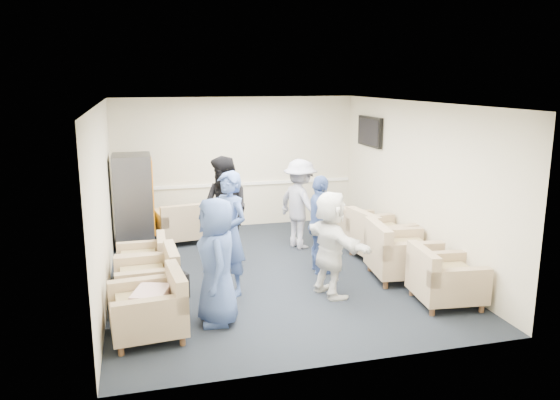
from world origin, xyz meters
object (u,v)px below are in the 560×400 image
object	(u,v)px
armchair_corner	(180,225)
person_back_right	(300,204)
armchair_right_near	(442,280)
person_mid_left	(229,234)
armchair_left_mid	(151,281)
armchair_right_midfar	(379,238)
person_mid_right	(320,225)
person_front_right	(331,244)
vending_machine	(134,201)
armchair_left_far	(145,263)
armchair_right_far	(358,229)
armchair_left_near	(153,310)
person_front_left	(217,261)
person_back_left	(225,211)
armchair_right_midnear	(398,255)

from	to	relation	value
armchair_corner	person_back_right	xyz separation A→B (m)	(2.11, -0.88, 0.49)
armchair_right_near	person_mid_left	world-z (taller)	person_mid_left
armchair_left_mid	armchair_right_midfar	distance (m)	3.99
person_mid_right	armchair_corner	bearing A→B (deg)	49.13
armchair_left_mid	armchair_corner	size ratio (longest dim) A/B	0.92
person_front_right	person_mid_right	bearing A→B (deg)	-23.38
armchair_right_near	vending_machine	xyz separation A→B (m)	(-4.08, 3.87, 0.52)
armchair_left_mid	armchair_left_far	distance (m)	0.94
armchair_right_near	armchair_right_midfar	bearing A→B (deg)	6.80
armchair_right_near	armchair_right_far	size ratio (longest dim) A/B	1.19
armchair_right_near	armchair_left_near	bearing A→B (deg)	95.88
armchair_left_far	armchair_right_near	world-z (taller)	armchair_right_near
armchair_left_far	armchair_corner	size ratio (longest dim) A/B	0.80
person_back_right	armchair_left_mid	bearing A→B (deg)	102.89
armchair_right_near	person_back_right	xyz separation A→B (m)	(-1.14, 3.00, 0.48)
armchair_corner	person_mid_left	world-z (taller)	person_mid_left
person_front_left	person_mid_left	bearing A→B (deg)	162.50
vending_machine	person_mid_left	size ratio (longest dim) A/B	0.96
armchair_right_near	armchair_left_far	bearing A→B (deg)	69.86
armchair_right_far	person_front_left	distance (m)	4.03
armchair_right_far	armchair_left_near	bearing A→B (deg)	126.03
person_front_right	armchair_right_near	bearing A→B (deg)	-130.39
armchair_corner	person_back_right	size ratio (longest dim) A/B	0.58
person_front_left	person_back_left	distance (m)	2.27
armchair_left_mid	armchair_right_midnear	distance (m)	3.75
armchair_corner	person_front_left	xyz separation A→B (m)	(0.17, -3.66, 0.48)
armchair_corner	person_back_left	world-z (taller)	person_back_left
armchair_left_far	armchair_right_midnear	xyz separation A→B (m)	(3.81, -0.88, 0.08)
person_back_left	vending_machine	bearing A→B (deg)	-171.00
person_back_left	armchair_right_far	bearing A→B (deg)	62.50
person_back_left	person_front_right	bearing A→B (deg)	-1.06
person_front_left	armchair_left_far	bearing A→B (deg)	-152.02
armchair_right_near	person_front_left	xyz separation A→B (m)	(-3.08, 0.21, 0.47)
armchair_right_near	armchair_right_midnear	distance (m)	1.07
armchair_left_far	person_mid_left	distance (m)	1.56
armchair_left_near	person_back_left	xyz separation A→B (m)	(1.28, 2.42, 0.57)
person_back_left	person_mid_left	bearing A→B (deg)	-42.95
person_mid_left	person_front_right	xyz separation A→B (m)	(1.38, -0.44, -0.13)
armchair_left_near	person_mid_right	size ratio (longest dim) A/B	0.59
armchair_right_near	vending_machine	distance (m)	5.65
armchair_right_far	armchair_corner	xyz separation A→B (m)	(-3.19, 1.04, 0.02)
armchair_corner	person_mid_left	xyz separation A→B (m)	(0.49, -2.74, 0.56)
armchair_right_near	person_front_left	world-z (taller)	person_front_left
armchair_left_mid	armchair_right_near	size ratio (longest dim) A/B	0.93
armchair_right_near	person_mid_right	distance (m)	2.11
person_front_right	person_mid_left	bearing A→B (deg)	58.73
person_mid_left	person_mid_right	distance (m)	1.63
person_mid_left	armchair_right_far	bearing A→B (deg)	92.18
armchair_right_midfar	person_front_right	distance (m)	1.93
vending_machine	armchair_corner	bearing A→B (deg)	0.16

